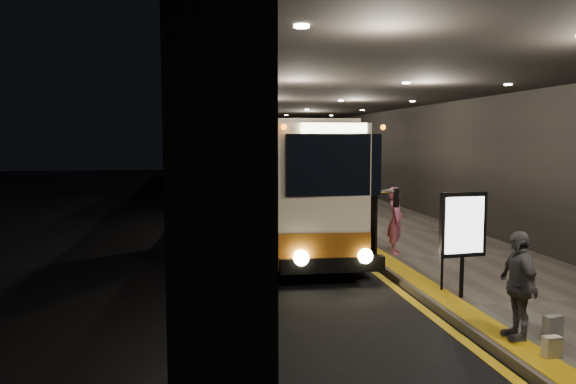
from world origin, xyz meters
TOP-DOWN VIEW (x-y plane):
  - ground at (0.00, 0.00)m, footprint 90.00×90.00m
  - lane_line_white at (-1.80, 5.00)m, footprint 0.12×50.00m
  - kerb_stripe_yellow at (2.35, 5.00)m, footprint 0.18×50.00m
  - sidewalk at (4.75, 5.00)m, footprint 4.50×50.00m
  - tactile_strip at (2.85, 5.00)m, footprint 0.50×50.00m
  - terminal_wall at (7.00, 5.00)m, footprint 0.10×50.00m
  - support_columns at (-1.50, 4.00)m, footprint 0.80×24.80m
  - canopy at (2.50, 5.00)m, footprint 9.00×50.00m
  - coach_main at (1.05, 4.26)m, footprint 2.98×11.15m
  - coach_second at (1.02, 17.48)m, footprint 3.06×11.34m
  - passenger_boarding at (3.31, 1.39)m, footprint 0.60×0.73m
  - passenger_waiting_grey at (2.97, -4.84)m, footprint 0.53×0.98m
  - bag_polka at (3.49, -4.96)m, footprint 0.31×0.19m
  - bag_plain at (3.04, -5.61)m, footprint 0.25×0.16m
  - info_sign at (3.16, -2.67)m, footprint 0.94×0.22m
  - stanchion_post at (3.01, -2.15)m, footprint 0.05×0.05m

SIDE VIEW (x-z plane):
  - ground at x=0.00m, z-range 0.00..0.00m
  - lane_line_white at x=-1.80m, z-range 0.00..0.01m
  - kerb_stripe_yellow at x=2.35m, z-range 0.00..0.01m
  - sidewalk at x=4.75m, z-range 0.00..0.15m
  - tactile_strip at x=2.85m, z-range 0.15..0.16m
  - bag_plain at x=3.04m, z-range 0.15..0.45m
  - bag_polka at x=3.49m, z-range 0.15..0.51m
  - stanchion_post at x=3.01m, z-range 0.15..1.30m
  - passenger_waiting_grey at x=2.97m, z-range 0.15..1.78m
  - passenger_boarding at x=3.31m, z-range 0.15..1.87m
  - info_sign at x=3.16m, z-range 0.50..2.49m
  - coach_main at x=1.05m, z-range -0.07..3.37m
  - coach_second at x=1.02m, z-range -0.07..3.45m
  - support_columns at x=-1.50m, z-range 0.00..4.40m
  - terminal_wall at x=7.00m, z-range 0.00..6.00m
  - canopy at x=2.50m, z-range 4.40..4.80m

